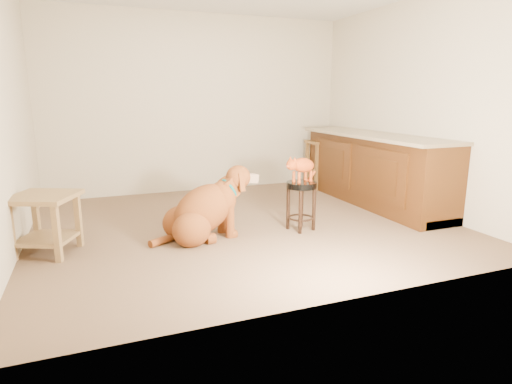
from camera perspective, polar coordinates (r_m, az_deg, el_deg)
name	(u,v)px	position (r m, az deg, el deg)	size (l,w,h in m)	color
floor	(245,224)	(4.86, -1.51, -4.32)	(4.50, 4.00, 0.01)	brown
room_shell	(244,71)	(4.66, -1.64, 15.81)	(4.54, 4.04, 2.62)	beige
cabinet_run	(374,171)	(5.93, 15.44, 2.68)	(0.70, 2.56, 0.94)	#46250C
padded_stool	(301,196)	(4.60, 6.05, -0.53)	(0.34, 0.34, 0.53)	black
wood_stool	(321,164)	(6.76, 8.67, 3.75)	(0.42, 0.42, 0.75)	brown
side_table	(45,215)	(4.33, -26.34, -2.76)	(0.71, 0.71, 0.56)	olive
golden_retriever	(204,211)	(4.34, -6.92, -2.54)	(1.22, 0.65, 0.77)	brown
tabby_kitten	(301,166)	(4.54, 6.03, 3.44)	(0.47, 0.28, 0.31)	#8D320E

